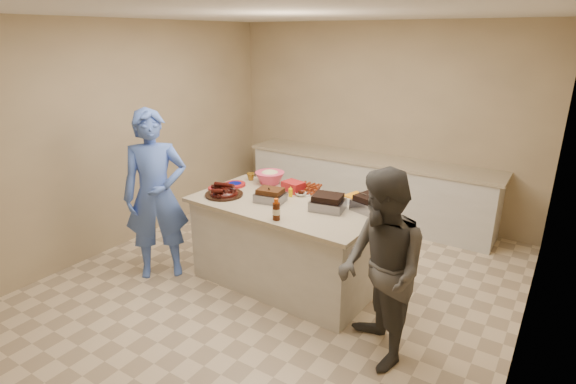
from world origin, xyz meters
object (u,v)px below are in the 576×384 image
Objects in this scene: coleslaw_bowl at (270,183)px; roasting_pan at (368,210)px; plastic_cup at (251,180)px; island at (285,282)px; rib_platter at (224,195)px; bbq_bottle_a at (276,220)px; guest_gray at (374,356)px; mustard_bottle at (291,197)px; bbq_bottle_b at (276,218)px; guest_blue at (164,272)px.

roasting_pan is at bearing -7.49° from coleslaw_bowl.
coleslaw_bowl is 3.67× the size of plastic_cup.
island is 1.14m from rib_platter.
roasting_pan is at bearing -5.53° from plastic_cup.
rib_platter is 1.96× the size of bbq_bottle_a.
guest_gray is (0.47, -0.84, -0.91)m from roasting_pan.
bbq_bottle_a is at bearing -69.19° from mustard_bottle.
rib_platter is 3.48× the size of mustard_bottle.
plastic_cup is (-1.54, 0.15, 0.00)m from roasting_pan.
guest_gray is (1.11, -0.19, -0.91)m from bbq_bottle_b.
bbq_bottle_a reaches higher than guest_blue.
mustard_bottle is at bearing 108.77° from island.
guest_gray is (1.09, -0.17, -0.91)m from bbq_bottle_a.
guest_blue is at bearing -174.02° from bbq_bottle_a.
island is at bearing -73.63° from mustard_bottle.
guest_blue is at bearing -127.96° from coleslaw_bowl.
bbq_bottle_a reaches higher than rib_platter.
plastic_cup is 2.42m from guest_gray.
rib_platter reaches higher than island.
plastic_cup is at bearing -158.47° from guest_gray.
coleslaw_bowl is 0.26m from plastic_cup.
island is 9.36× the size of bbq_bottle_a.
island reaches higher than guest_blue.
mustard_bottle is 0.06× the size of guest_blue.
bbq_bottle_b is (0.64, -0.82, 0.00)m from coleslaw_bowl.
guest_blue is (-0.60, -0.40, -0.91)m from rib_platter.
roasting_pan is 0.80× the size of coleslaw_bowl.
bbq_bottle_a is (0.17, -0.41, 0.91)m from island.
mustard_bottle is 0.07× the size of guest_gray.
bbq_bottle_a is at bearing -16.36° from rib_platter.
island is 4.79× the size of rib_platter.
plastic_cup is 0.05× the size of guest_blue.
island is 1.20× the size of guest_gray.
bbq_bottle_b is 1.45m from guest_gray.
rib_platter is at bearing -150.21° from mustard_bottle.
plastic_cup is at bearing 153.79° from island.
coleslaw_bowl is 1.04m from bbq_bottle_b.
mustard_bottle reaches higher than plastic_cup.
plastic_cup is 0.06× the size of guest_gray.
island is 1.24m from roasting_pan.
plastic_cup is (-0.70, 0.23, 0.00)m from mustard_bottle.
rib_platter is 0.58m from plastic_cup.
coleslaw_bowl reaches higher than guest_blue.
bbq_bottle_b reaches higher than rib_platter.
plastic_cup is at bearing 138.53° from bbq_bottle_b.
island is at bearing 111.65° from bbq_bottle_b.
coleslaw_bowl is 0.50m from mustard_bottle.
guest_gray is (1.26, -0.58, 0.00)m from island.
mustard_bottle is 1.69m from guest_blue.
rib_platter is at bearing -11.74° from guest_blue.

